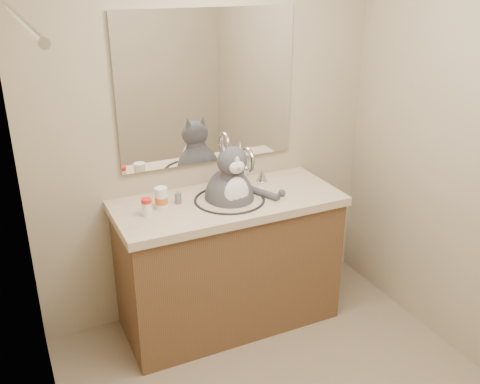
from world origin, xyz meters
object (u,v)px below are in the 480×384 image
object	(u,v)px
pill_bottle_orange	(161,199)
grey_canister	(178,198)
cat	(231,195)
pill_bottle_redcap	(147,207)

from	to	relation	value
pill_bottle_orange	grey_canister	distance (m)	0.11
pill_bottle_orange	cat	bearing A→B (deg)	-6.01
cat	pill_bottle_redcap	world-z (taller)	cat
cat	pill_bottle_orange	bearing A→B (deg)	175.28
cat	grey_canister	size ratio (longest dim) A/B	9.20
cat	pill_bottle_orange	size ratio (longest dim) A/B	4.58
pill_bottle_redcap	pill_bottle_orange	world-z (taller)	pill_bottle_orange
cat	pill_bottle_orange	distance (m)	0.41
pill_bottle_redcap	grey_canister	bearing A→B (deg)	22.33
pill_bottle_orange	grey_canister	size ratio (longest dim) A/B	2.01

